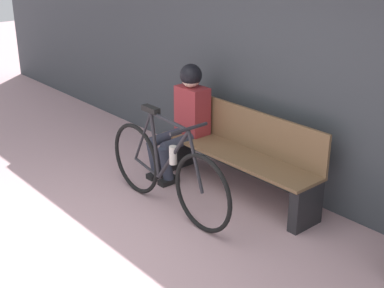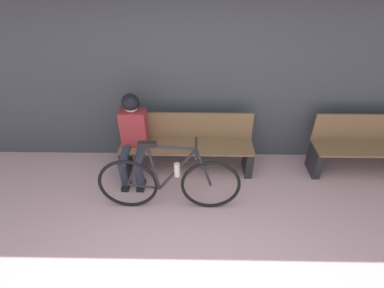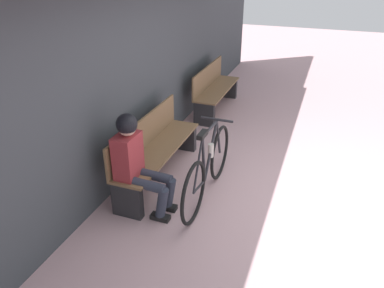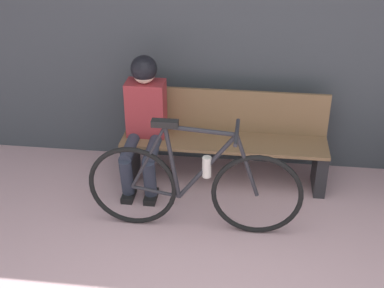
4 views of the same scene
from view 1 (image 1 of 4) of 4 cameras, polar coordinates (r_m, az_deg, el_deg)
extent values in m
plane|color=#C69EA3|center=(4.35, -13.58, -13.01)|extent=(24.00, 24.00, 0.00)
cube|color=#3D4247|center=(5.17, 9.47, 12.21)|extent=(12.00, 0.12, 3.20)
cube|color=brown|center=(5.20, 4.76, -1.10)|extent=(1.83, 0.42, 0.03)
cube|color=brown|center=(5.25, 6.33, 1.60)|extent=(1.83, 0.03, 0.40)
cube|color=#232326|center=(5.87, -1.29, -0.57)|extent=(0.10, 0.36, 0.40)
cube|color=#232326|center=(4.79, 12.06, -6.53)|extent=(0.10, 0.36, 0.40)
torus|color=black|center=(5.27, -6.03, -1.55)|extent=(0.71, 0.04, 0.71)
torus|color=black|center=(4.57, 1.11, -5.27)|extent=(0.71, 0.04, 0.71)
cylinder|color=#232328|center=(4.67, -2.47, 2.46)|extent=(0.53, 0.03, 0.07)
cylinder|color=#232328|center=(4.75, -2.04, -1.20)|extent=(0.46, 0.03, 0.60)
cylinder|color=#232328|center=(4.93, -3.97, -0.09)|extent=(0.13, 0.03, 0.62)
cylinder|color=#232328|center=(5.15, -4.82, -2.51)|extent=(0.38, 0.03, 0.09)
cylinder|color=#232328|center=(5.06, -5.26, 0.84)|extent=(0.30, 0.02, 0.56)
cylinder|color=#232328|center=(4.52, 0.38, -1.97)|extent=(0.21, 0.03, 0.53)
cube|color=black|center=(4.86, -4.42, 3.72)|extent=(0.20, 0.07, 0.05)
cylinder|color=#232328|center=(4.48, -0.35, 1.63)|extent=(0.03, 0.40, 0.03)
cylinder|color=beige|center=(4.75, -2.04, -1.20)|extent=(0.07, 0.07, 0.17)
cylinder|color=#2D3342|center=(5.62, -2.60, 0.80)|extent=(0.11, 0.43, 0.13)
cylinder|color=#2D3342|center=(5.59, -4.06, -1.46)|extent=(0.11, 0.17, 0.38)
cube|color=black|center=(5.69, -3.76, -3.29)|extent=(0.10, 0.22, 0.06)
cylinder|color=#2D3342|center=(5.47, -1.30, 0.23)|extent=(0.11, 0.43, 0.13)
cylinder|color=#2D3342|center=(5.44, -2.79, -2.09)|extent=(0.11, 0.17, 0.38)
cube|color=black|center=(5.54, -2.51, -3.96)|extent=(0.10, 0.22, 0.06)
cube|color=maroon|center=(5.61, 0.03, 3.63)|extent=(0.34, 0.22, 0.50)
sphere|color=beige|center=(5.50, -0.13, 7.07)|extent=(0.20, 0.20, 0.20)
sphere|color=black|center=(5.49, -0.13, 7.38)|extent=(0.23, 0.23, 0.23)
camera|label=2|loc=(3.22, -43.32, 21.69)|focal=28.00mm
camera|label=3|loc=(7.32, -30.61, 20.90)|focal=35.00mm
camera|label=4|loc=(3.19, -57.66, 16.90)|focal=50.00mm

